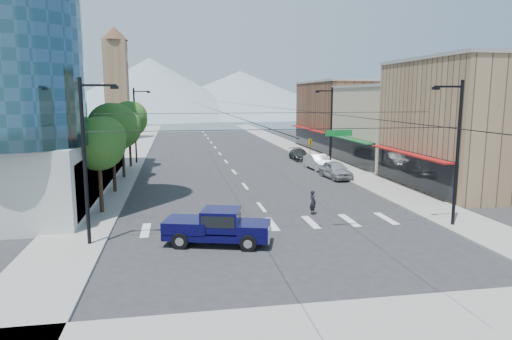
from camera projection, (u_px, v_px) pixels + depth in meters
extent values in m
plane|color=#28282B|center=(280.00, 231.00, 27.54)|extent=(160.00, 160.00, 0.00)
cube|color=gray|center=(134.00, 153.00, 64.37)|extent=(4.00, 120.00, 0.15)
cube|color=gray|center=(298.00, 150.00, 68.46)|extent=(4.00, 120.00, 0.15)
cube|color=gray|center=(357.00, 328.00, 15.86)|extent=(28.00, 4.00, 0.15)
cube|color=#8C6B4C|center=(478.00, 126.00, 39.79)|extent=(12.00, 14.00, 11.00)
cube|color=tan|center=(400.00, 127.00, 53.56)|extent=(12.00, 14.00, 9.00)
cube|color=brown|center=(350.00, 116.00, 69.03)|extent=(12.00, 18.00, 10.00)
cube|color=#8C6B4C|center=(117.00, 91.00, 83.56)|extent=(4.00, 4.00, 18.00)
cone|color=brown|center=(114.00, 33.00, 81.93)|extent=(4.80, 4.80, 2.40)
cone|color=gray|center=(150.00, 88.00, 169.06)|extent=(80.00, 80.00, 22.00)
cone|color=gray|center=(240.00, 94.00, 185.06)|extent=(90.00, 90.00, 18.00)
cylinder|color=black|center=(100.00, 182.00, 31.10)|extent=(0.28, 0.28, 4.55)
sphere|color=#27521B|center=(98.00, 144.00, 30.68)|extent=(3.64, 3.64, 3.64)
sphere|color=#27521B|center=(105.00, 137.00, 30.98)|extent=(2.86, 2.86, 2.86)
cylinder|color=black|center=(114.00, 163.00, 37.86)|extent=(0.28, 0.28, 5.11)
sphere|color=#27521B|center=(112.00, 128.00, 37.39)|extent=(4.09, 4.09, 4.09)
sphere|color=#27521B|center=(117.00, 123.00, 37.69)|extent=(3.21, 3.21, 3.21)
cylinder|color=black|center=(123.00, 156.00, 44.71)|extent=(0.28, 0.28, 4.55)
sphere|color=#27521B|center=(122.00, 129.00, 44.29)|extent=(3.64, 3.64, 3.64)
sphere|color=#27521B|center=(126.00, 125.00, 44.59)|extent=(2.86, 2.86, 2.86)
cylinder|color=black|center=(130.00, 145.00, 51.47)|extent=(0.28, 0.28, 5.11)
sphere|color=#27521B|center=(129.00, 119.00, 51.00)|extent=(4.09, 4.09, 4.09)
sphere|color=#27521B|center=(133.00, 116.00, 51.30)|extent=(3.21, 3.21, 3.21)
cylinder|color=black|center=(85.00, 164.00, 24.00)|extent=(0.20, 0.20, 9.00)
cylinder|color=black|center=(457.00, 155.00, 27.68)|extent=(0.20, 0.20, 9.00)
cylinder|color=black|center=(285.00, 129.00, 25.57)|extent=(21.60, 0.04, 0.04)
imported|color=gold|center=(310.00, 147.00, 25.99)|extent=(0.16, 0.20, 1.00)
cube|color=#0C6626|center=(339.00, 133.00, 26.16)|extent=(1.60, 0.06, 0.35)
cylinder|color=black|center=(135.00, 126.00, 54.14)|extent=(0.20, 0.20, 9.00)
cube|color=black|center=(142.00, 91.00, 53.64)|extent=(1.80, 0.12, 0.12)
cube|color=black|center=(149.00, 92.00, 53.79)|extent=(0.40, 0.25, 0.18)
cylinder|color=black|center=(331.00, 129.00, 50.05)|extent=(0.20, 0.20, 9.00)
cube|color=black|center=(324.00, 91.00, 49.23)|extent=(1.80, 0.12, 0.12)
cube|color=black|center=(317.00, 92.00, 49.11)|extent=(0.40, 0.25, 0.18)
cube|color=#09083B|center=(217.00, 234.00, 24.98)|extent=(6.08, 3.57, 0.36)
cube|color=#09083B|center=(254.00, 228.00, 24.71)|extent=(2.14, 2.36, 0.57)
cube|color=#09083B|center=(221.00, 219.00, 24.83)|extent=(2.43, 2.39, 1.15)
cube|color=black|center=(221.00, 218.00, 24.81)|extent=(2.24, 2.37, 0.62)
cube|color=#09083B|center=(187.00, 225.00, 25.08)|extent=(2.87, 2.66, 0.68)
cube|color=silver|center=(269.00, 236.00, 24.69)|extent=(0.66, 1.94, 0.36)
cube|color=silver|center=(166.00, 232.00, 25.27)|extent=(0.66, 1.94, 0.31)
cylinder|color=black|center=(248.00, 243.00, 23.85)|extent=(0.93, 0.54, 0.87)
cylinder|color=black|center=(252.00, 232.00, 25.79)|extent=(0.93, 0.54, 0.87)
cylinder|color=black|center=(180.00, 241.00, 24.22)|extent=(0.93, 0.54, 0.87)
cylinder|color=black|center=(189.00, 230.00, 26.16)|extent=(0.93, 0.54, 0.87)
imported|color=black|center=(313.00, 202.00, 31.26)|extent=(0.54, 0.69, 1.69)
imported|color=#A5A6AA|center=(335.00, 170.00, 44.99)|extent=(2.40, 5.11, 1.69)
imported|color=#BCBCBC|center=(318.00, 162.00, 50.36)|extent=(2.20, 5.28, 1.70)
imported|color=#2A2A2C|center=(299.00, 154.00, 58.04)|extent=(1.97, 4.79, 1.39)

